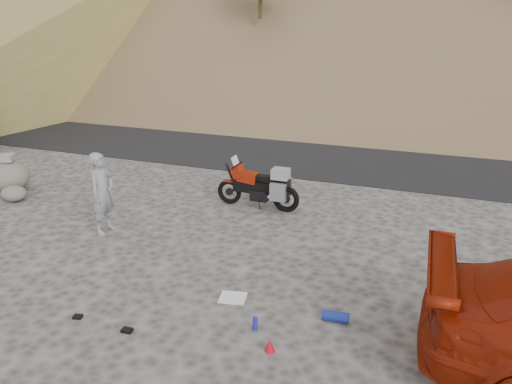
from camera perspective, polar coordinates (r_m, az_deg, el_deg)
ground at (r=9.44m, az=-6.27°, el=-8.11°), size 140.00×140.00×0.00m
road at (r=17.42m, az=7.16°, el=4.92°), size 120.00×7.00×0.05m
motorcycle at (r=11.79m, az=0.60°, el=0.56°), size 2.08×0.60×1.24m
man at (r=11.16m, az=-16.69°, el=-4.34°), size 0.44×0.65×1.74m
boulder at (r=14.50m, az=-26.75°, el=1.72°), size 1.54×1.41×1.01m
small_rock at (r=13.75m, az=-25.97°, el=-0.16°), size 0.72×0.67×0.38m
gear_white_cloth at (r=8.35m, az=-2.67°, el=-11.96°), size 0.50×0.46×0.01m
gear_blue_mat at (r=7.84m, az=9.07°, el=-13.88°), size 0.42×0.20×0.16m
gear_bottle at (r=7.55m, az=-0.10°, el=-14.82°), size 0.10×0.10×0.21m
gear_funnel at (r=7.16m, az=1.58°, el=-17.10°), size 0.18×0.18×0.19m
gear_glove_a at (r=7.79m, az=-14.53°, el=-15.05°), size 0.16×0.12×0.04m
gear_glove_b at (r=8.31m, az=-19.70°, el=-13.27°), size 0.15×0.13×0.04m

